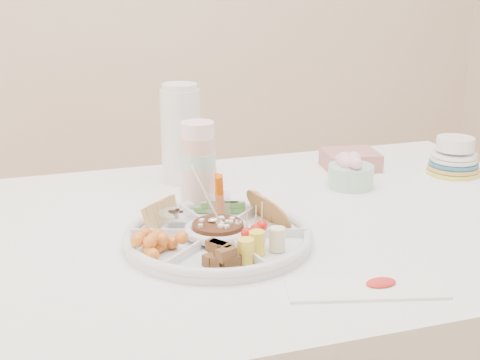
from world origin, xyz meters
name	(u,v)px	position (x,y,z in m)	size (l,w,h in m)	color
party_tray	(218,234)	(-0.13, -0.09, 0.78)	(0.38, 0.38, 0.04)	silver
bean_dip	(218,230)	(-0.13, -0.09, 0.79)	(0.10, 0.10, 0.04)	#3E200B
tortillas	(272,213)	(0.00, -0.06, 0.80)	(0.09, 0.09, 0.06)	#925F2E
carrot_cucumber	(219,194)	(-0.09, 0.03, 0.82)	(0.10, 0.10, 0.09)	#D64E00
pita_raisins	(166,213)	(-0.22, 0.01, 0.80)	(0.10, 0.10, 0.05)	#EDBD88
cherries	(159,240)	(-0.26, -0.12, 0.79)	(0.12, 0.12, 0.05)	orange
granola_chunks	(216,254)	(-0.17, -0.21, 0.79)	(0.09, 0.09, 0.04)	brown
banana_tomato	(275,229)	(-0.04, -0.19, 0.82)	(0.10, 0.10, 0.08)	#EFEB92
cup_stack	(198,161)	(-0.11, 0.12, 0.88)	(0.09, 0.09, 0.23)	silver
thermos	(181,133)	(-0.10, 0.34, 0.89)	(0.10, 0.10, 0.26)	silver
flower_bowl	(351,171)	(0.30, 0.16, 0.80)	(0.12, 0.12, 0.09)	silver
napkin_stack	(350,160)	(0.38, 0.31, 0.78)	(0.15, 0.13, 0.05)	#B6706D
plate_stack	(454,157)	(0.62, 0.18, 0.80)	(0.14, 0.14, 0.09)	gold
placemat	(366,288)	(0.06, -0.37, 0.76)	(0.28, 0.09, 0.01)	white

